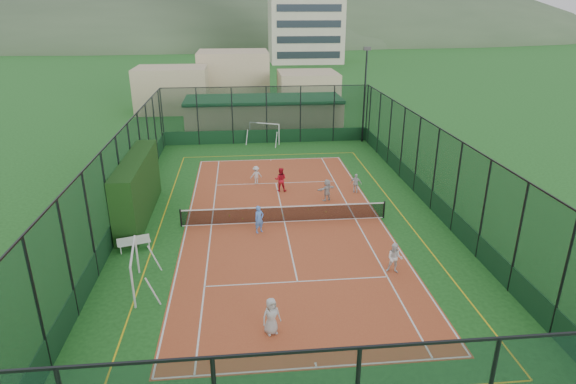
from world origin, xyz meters
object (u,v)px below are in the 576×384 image
object	(u,v)px
futsal_goal_far	(264,133)
coach	(281,179)
child_far_left	(256,175)
clubhouse	(264,114)
floodlight_ne	(365,96)
futsal_goal_near	(135,270)
child_far_back	(327,190)
child_far_right	(356,183)
child_near_right	(395,258)
child_near_mid	(259,219)
child_near_left	(271,316)
white_bench	(134,242)

from	to	relation	value
futsal_goal_far	coach	size ratio (longest dim) A/B	1.76
child_far_left	clubhouse	bearing A→B (deg)	-110.36
floodlight_ne	clubhouse	size ratio (longest dim) A/B	0.54
futsal_goal_far	futsal_goal_near	bearing A→B (deg)	-82.76
futsal_goal_far	child_far_back	world-z (taller)	futsal_goal_far
child_far_right	child_far_left	bearing A→B (deg)	4.31
futsal_goal_far	child_near_right	size ratio (longest dim) A/B	1.95
child_near_mid	child_near_right	world-z (taller)	child_near_mid
futsal_goal_near	coach	size ratio (longest dim) A/B	1.82
floodlight_ne	child_far_left	distance (m)	14.66
futsal_goal_near	coach	xyz separation A→B (m)	(7.21, 11.18, -0.13)
child_near_left	child_near_right	bearing A→B (deg)	13.17
child_far_back	child_far_right	bearing A→B (deg)	-178.17
child_far_left	child_far_right	xyz separation A→B (m)	(6.45, -2.31, 0.01)
futsal_goal_near	child_near_left	distance (m)	6.66
white_bench	child_far_right	bearing A→B (deg)	10.58
child_far_left	child_near_left	bearing A→B (deg)	74.52
child_far_right	child_far_back	size ratio (longest dim) A/B	0.92
futsal_goal_far	child_near_mid	bearing A→B (deg)	-70.33
child_near_left	child_far_back	xyz separation A→B (m)	(4.36, 12.82, -0.04)
floodlight_ne	futsal_goal_near	xyz separation A→B (m)	(-15.61, -22.89, -3.18)
floodlight_ne	futsal_goal_far	distance (m)	9.40
child_far_right	coach	world-z (taller)	coach
futsal_goal_near	child_far_left	world-z (taller)	futsal_goal_near
futsal_goal_near	child_far_left	distance (m)	13.91
child_near_right	child_far_left	bearing A→B (deg)	136.27
futsal_goal_far	child_near_left	size ratio (longest dim) A/B	1.91
white_bench	child_far_left	size ratio (longest dim) A/B	1.23
floodlight_ne	futsal_goal_near	bearing A→B (deg)	-124.29
futsal_goal_far	child_far_left	distance (m)	10.40
child_far_left	coach	bearing A→B (deg)	120.30
child_near_mid	child_far_back	bearing A→B (deg)	12.11
white_bench	coach	bearing A→B (deg)	26.21
child_near_mid	coach	xyz separation A→B (m)	(1.67, 6.09, 0.04)
futsal_goal_near	child_near_left	bearing A→B (deg)	-129.99
floodlight_ne	child_far_right	world-z (taller)	floodlight_ne
clubhouse	child_near_left	world-z (taller)	clubhouse
clubhouse	child_near_right	distance (m)	28.40
floodlight_ne	child_near_mid	xyz separation A→B (m)	(-10.08, -17.80, -3.35)
clubhouse	child_near_right	bearing A→B (deg)	-80.85
child_near_mid	child_far_right	xyz separation A→B (m)	(6.56, 5.31, -0.12)
child_far_left	child_near_right	bearing A→B (deg)	99.92
child_far_right	child_far_back	world-z (taller)	child_far_back
child_near_right	child_far_right	xyz separation A→B (m)	(0.57, 10.14, -0.08)
floodlight_ne	coach	xyz separation A→B (m)	(-8.40, -11.71, -3.31)
clubhouse	white_bench	bearing A→B (deg)	-107.56
child_near_mid	coach	world-z (taller)	coach
clubhouse	child_far_back	bearing A→B (deg)	-81.16
child_near_left	child_far_left	xyz separation A→B (m)	(0.03, 16.28, -0.11)
floodlight_ne	child_near_left	world-z (taller)	floodlight_ne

